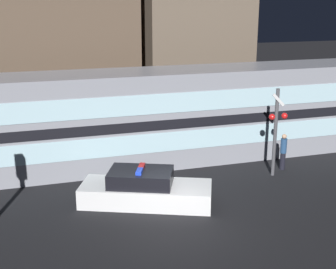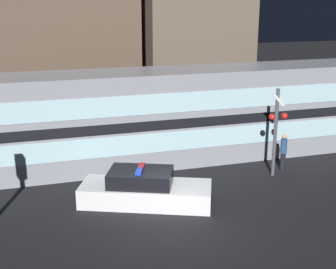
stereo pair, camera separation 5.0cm
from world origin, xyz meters
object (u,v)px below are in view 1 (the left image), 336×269
(train, at_px, (185,115))
(pedestrian, at_px, (283,151))
(crossing_signal_near, at_px, (276,127))
(police_car, at_px, (145,190))

(train, distance_m, pedestrian, 4.64)
(pedestrian, bearing_deg, crossing_signal_near, -144.53)
(police_car, relative_size, pedestrian, 3.11)
(train, xyz_separation_m, pedestrian, (3.55, -2.71, -1.26))
(police_car, distance_m, crossing_signal_near, 6.18)
(pedestrian, height_order, crossing_signal_near, crossing_signal_near)
(train, height_order, pedestrian, train)
(pedestrian, distance_m, crossing_signal_near, 1.57)
(train, height_order, police_car, train)
(police_car, xyz_separation_m, pedestrian, (6.63, 1.62, 0.31))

